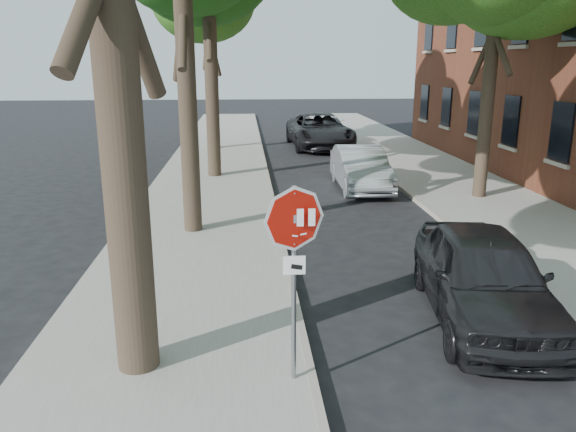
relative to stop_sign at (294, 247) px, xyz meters
name	(u,v)px	position (x,y,z in m)	size (l,w,h in m)	color
ground	(346,383)	(0.70, 0.03, -1.95)	(120.00, 120.00, 0.00)	black
sidewalk_left	(209,188)	(-1.80, 12.03, -1.89)	(4.00, 55.00, 0.12)	gray
sidewalk_right	(455,184)	(6.70, 12.03, -1.89)	(4.00, 55.00, 0.12)	gray
curb_left	(270,187)	(0.25, 12.03, -1.88)	(0.12, 55.00, 0.13)	#9E9384
curb_right	(397,185)	(4.65, 12.03, -1.88)	(0.12, 55.00, 0.13)	#9E9384
stop_sign	(294,247)	(0.00, 0.00, 0.00)	(0.76, 0.34, 2.61)	gray
car_a	(484,276)	(3.30, 1.81, -1.19)	(1.79, 4.45, 1.52)	black
car_b	(361,168)	(3.30, 11.80, -1.24)	(1.51, 4.32, 1.42)	#AFB4B8
car_d	(320,131)	(3.18, 21.43, -1.10)	(2.81, 6.10, 1.70)	black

